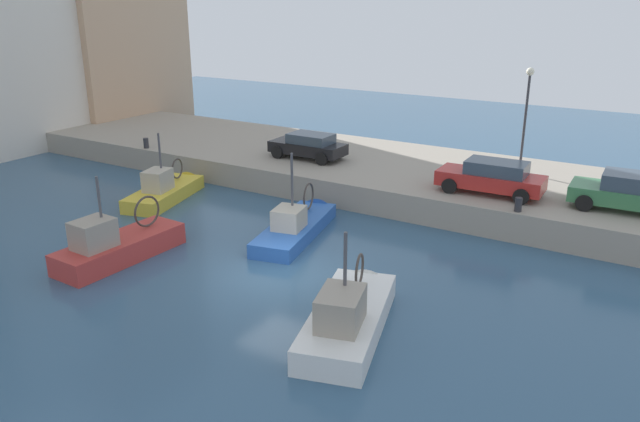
{
  "coord_description": "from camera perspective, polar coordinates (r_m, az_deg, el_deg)",
  "views": [
    {
      "loc": [
        -15.8,
        -11.22,
        9.07
      ],
      "look_at": [
        3.41,
        0.52,
        1.2
      ],
      "focal_mm": 34.75,
      "sensor_mm": 36.0,
      "label": 1
    }
  ],
  "objects": [
    {
      "name": "parked_car_green",
      "position": [
        26.49,
        26.65,
        1.57
      ],
      "size": [
        2.14,
        4.21,
        1.46
      ],
      "color": "#387547",
      "rests_on": "quay_wall"
    },
    {
      "name": "quay_wall",
      "position": [
        30.7,
        8.74,
        3.03
      ],
      "size": [
        9.0,
        56.0,
        1.2
      ],
      "primitive_type": "cube",
      "color": "#9E9384",
      "rests_on": "ground"
    },
    {
      "name": "fishing_boat_white",
      "position": [
        18.18,
        2.81,
        -10.18
      ],
      "size": [
        6.2,
        3.34,
        4.06
      ],
      "color": "white",
      "rests_on": "ground"
    },
    {
      "name": "quay_streetlamp",
      "position": [
        29.9,
        18.52,
        9.42
      ],
      "size": [
        0.36,
        0.36,
        4.83
      ],
      "color": "#38383D",
      "rests_on": "quay_wall"
    },
    {
      "name": "parked_car_black",
      "position": [
        31.49,
        -1.06,
        6.05
      ],
      "size": [
        1.86,
        3.87,
        1.29
      ],
      "color": "black",
      "rests_on": "quay_wall"
    },
    {
      "name": "fishing_boat_red",
      "position": [
        23.79,
        -17.39,
        -3.68
      ],
      "size": [
        5.7,
        2.04,
        4.06
      ],
      "color": "#BC3833",
      "rests_on": "ground"
    },
    {
      "name": "mooring_bollard_mid",
      "position": [
        35.06,
        -15.73,
        6.04
      ],
      "size": [
        0.28,
        0.28,
        0.55
      ],
      "primitive_type": "cylinder",
      "color": "#2D2D33",
      "rests_on": "quay_wall"
    },
    {
      "name": "fishing_boat_blue",
      "position": [
        24.99,
        -1.95,
        -1.75
      ],
      "size": [
        6.44,
        2.86,
        4.19
      ],
      "color": "#2D60B7",
      "rests_on": "ground"
    },
    {
      "name": "mooring_bollard_south",
      "position": [
        24.91,
        17.8,
        0.57
      ],
      "size": [
        0.28,
        0.28,
        0.55
      ],
      "primitive_type": "cylinder",
      "color": "#2D2D33",
      "rests_on": "quay_wall"
    },
    {
      "name": "water_surface",
      "position": [
        21.39,
        -3.6,
        -5.85
      ],
      "size": [
        80.0,
        80.0,
        0.0
      ],
      "primitive_type": "plane",
      "color": "#335675",
      "rests_on": "ground"
    },
    {
      "name": "parked_car_red",
      "position": [
        26.71,
        15.56,
        3.03
      ],
      "size": [
        1.94,
        4.37,
        1.41
      ],
      "color": "red",
      "rests_on": "quay_wall"
    },
    {
      "name": "fishing_boat_yellow",
      "position": [
        30.11,
        -13.76,
        1.43
      ],
      "size": [
        5.78,
        2.98,
        3.96
      ],
      "color": "gold",
      "rests_on": "ground"
    }
  ]
}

